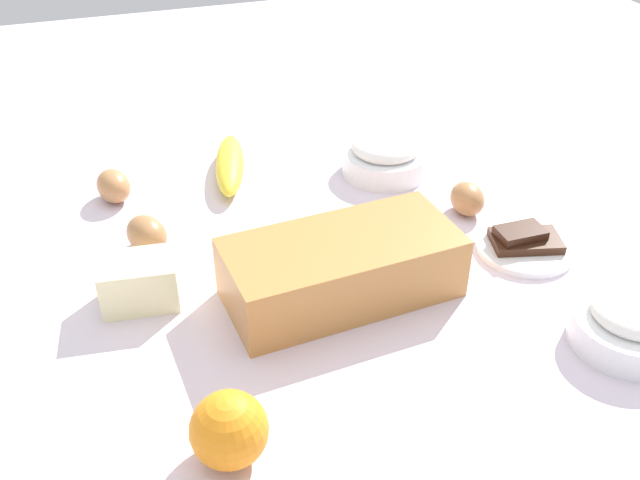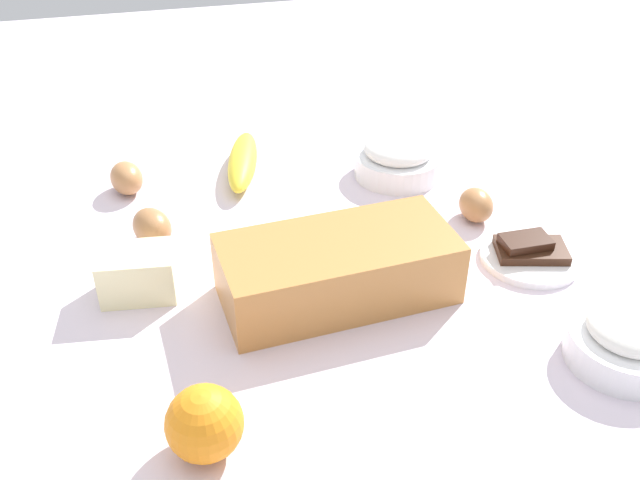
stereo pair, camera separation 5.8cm
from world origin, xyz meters
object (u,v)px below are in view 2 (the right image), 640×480
Objects in this scene: loaf_pan at (338,267)px; flour_bowl at (627,340)px; orange_fruit at (204,423)px; sugar_bowl at (398,158)px; egg_beside_bowl at (476,205)px; egg_near_butter at (127,178)px; banana at (243,161)px; butter_block at (138,272)px; chocolate_plate at (530,254)px; egg_loose at (152,227)px.

loaf_pan reaches higher than flour_bowl.
flour_bowl is 0.46m from orange_fruit.
loaf_pan is 0.27m from orange_fruit.
sugar_bowl is 2.23× the size of egg_beside_bowl.
egg_beside_bowl is at bearing -143.08° from orange_fruit.
sugar_bowl reaches higher than egg_near_butter.
sugar_bowl reaches higher than banana.
egg_beside_bowl is at bearing -83.29° from flour_bowl.
sugar_bowl is at bearing -153.56° from butter_block.
loaf_pan is 2.22× the size of chocolate_plate.
banana is 0.22m from egg_loose.
butter_block is at bearing -79.08° from orange_fruit.
butter_block is at bearing 6.42° from egg_beside_bowl.
butter_block is at bearing -26.41° from flour_bowl.
loaf_pan is 0.24m from butter_block.
orange_fruit reaches higher than chocolate_plate.
egg_near_butter is at bearing -44.56° from flour_bowl.
butter_block reaches higher than chocolate_plate.
butter_block reaches higher than egg_near_butter.
egg_near_butter is at bearing -83.60° from orange_fruit.
banana is 3.15× the size of egg_beside_bowl.
banana is at bearing -132.41° from egg_loose.
loaf_pan is 0.34m from banana.
sugar_bowl is 0.40m from egg_loose.
butter_block is 0.50m from chocolate_plate.
egg_near_butter reaches higher than egg_beside_bowl.
butter_block is 1.34× the size of egg_loose.
egg_beside_bowl is (-0.47, -0.05, -0.01)m from butter_block.
orange_fruit is 0.52m from egg_near_butter.
loaf_pan is at bearing 100.38° from banana.
banana is (0.23, -0.07, -0.01)m from sugar_bowl.
sugar_bowl is at bearing -70.64° from chocolate_plate.
flour_bowl reaches higher than egg_near_butter.
loaf_pan reaches higher than butter_block.
loaf_pan is 0.27m from egg_loose.
egg_beside_bowl is at bearing -157.78° from loaf_pan.
orange_fruit is at bearing 42.73° from loaf_pan.
orange_fruit reaches higher than banana.
butter_block is at bearing -20.06° from loaf_pan.
egg_loose is (0.49, -0.36, -0.00)m from flour_bowl.
egg_near_butter is at bearing -22.86° from egg_beside_bowl.
egg_near_butter is 0.60m from chocolate_plate.
butter_block is at bearing 26.44° from sugar_bowl.
loaf_pan is 0.32m from sugar_bowl.
egg_beside_bowl is (-0.24, -0.12, -0.02)m from loaf_pan.
egg_beside_bowl is at bearing 173.07° from egg_loose.
banana is at bearing -122.37° from butter_block.
egg_near_butter is 0.99× the size of egg_loose.
banana is 0.18m from egg_near_butter.
banana is at bearing -57.40° from flour_bowl.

